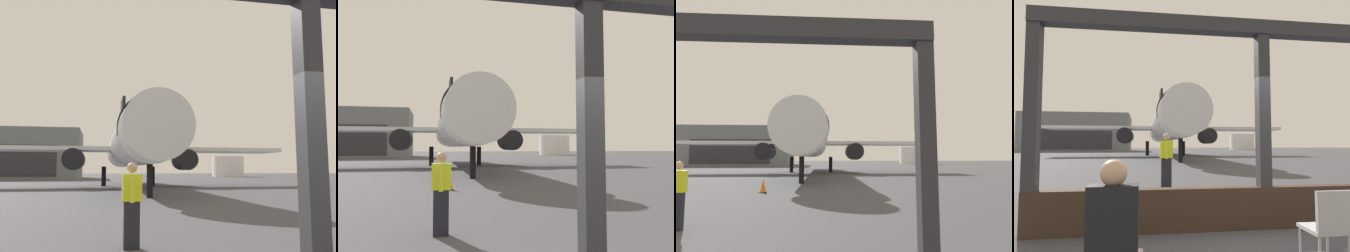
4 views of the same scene
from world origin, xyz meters
The scene contains 7 objects.
ground_plane centered at (0.00, 40.00, 0.00)m, with size 220.00×220.00×0.00m, color #424247.
window_frame centered at (0.00, 0.00, 1.22)m, with size 7.55×0.24×3.48m.
airplane centered at (0.89, 29.92, 3.79)m, with size 29.47×31.79×10.71m.
ground_crew_worker centered at (-1.28, 4.49, 0.90)m, with size 0.40×0.57×1.74m.
traffic_cone centered at (-0.71, 12.44, 0.33)m, with size 0.36×0.36×0.69m.
distant_hangar centered at (-17.36, 67.47, 4.37)m, with size 23.93×14.78×8.74m.
fuel_storage_tank centered at (27.13, 77.21, 2.31)m, with size 7.17×7.17×4.61m, color white.
Camera 2 is at (-1.48, -3.13, 1.84)m, focal length 37.88 mm.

